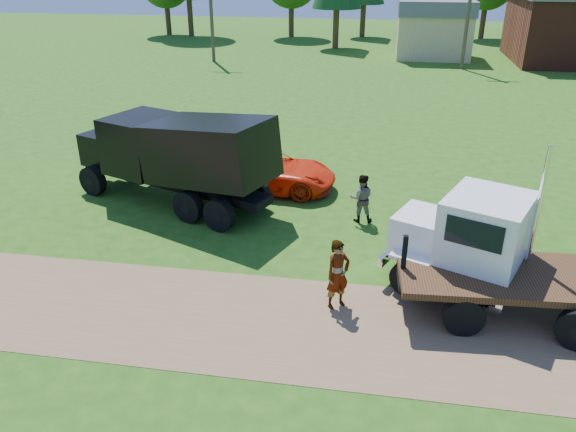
% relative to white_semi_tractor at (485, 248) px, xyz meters
% --- Properties ---
extents(ground, '(140.00, 140.00, 0.00)m').
position_rel_white_semi_tractor_xyz_m(ground, '(-2.89, -2.07, -1.43)').
color(ground, '#264E11').
rests_on(ground, ground).
extents(dirt_track, '(120.00, 4.20, 0.01)m').
position_rel_white_semi_tractor_xyz_m(dirt_track, '(-2.89, -2.07, -1.42)').
color(dirt_track, brown).
rests_on(dirt_track, ground).
extents(white_semi_tractor, '(6.96, 4.68, 4.18)m').
position_rel_white_semi_tractor_xyz_m(white_semi_tractor, '(0.00, 0.00, 0.00)').
color(white_semi_tractor, black).
rests_on(white_semi_tractor, ground).
extents(black_dump_truck, '(8.04, 4.98, 3.45)m').
position_rel_white_semi_tractor_xyz_m(black_dump_truck, '(-9.76, 4.52, 0.47)').
color(black_dump_truck, black).
rests_on(black_dump_truck, ground).
extents(orange_pickup, '(5.17, 2.60, 1.40)m').
position_rel_white_semi_tractor_xyz_m(orange_pickup, '(-6.89, 6.42, -0.73)').
color(orange_pickup, red).
rests_on(orange_pickup, ground).
extents(flatbed_trailer, '(8.03, 2.85, 2.02)m').
position_rel_white_semi_tractor_xyz_m(flatbed_trailer, '(1.80, -0.56, -0.56)').
color(flatbed_trailer, '#3C1C13').
rests_on(flatbed_trailer, ground).
extents(spectator_a, '(0.81, 0.79, 1.87)m').
position_rel_white_semi_tractor_xyz_m(spectator_a, '(-3.64, -1.09, -0.49)').
color(spectator_a, '#999999').
rests_on(spectator_a, ground).
extents(spectator_b, '(0.87, 0.71, 1.66)m').
position_rel_white_semi_tractor_xyz_m(spectator_b, '(-3.30, 4.11, -0.60)').
color(spectator_b, '#999999').
rests_on(spectator_b, ground).
extents(tan_shed, '(6.20, 5.40, 4.70)m').
position_rel_white_semi_tractor_xyz_m(tan_shed, '(1.11, 37.93, 1.00)').
color(tan_shed, tan).
rests_on(tan_shed, ground).
extents(utility_poles, '(42.20, 0.28, 9.00)m').
position_rel_white_semi_tractor_xyz_m(utility_poles, '(3.11, 32.93, 3.29)').
color(utility_poles, '#463B28').
rests_on(utility_poles, ground).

